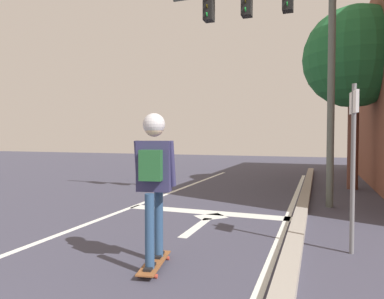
# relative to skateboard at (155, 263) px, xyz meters

# --- Properties ---
(lane_line_center) EXTENTS (0.12, 20.00, 0.01)m
(lane_line_center) POSITION_rel_skateboard_xyz_m (-2.11, 1.22, -0.06)
(lane_line_center) COLOR silver
(lane_line_center) RESTS_ON ground
(lane_line_curbside) EXTENTS (0.12, 20.00, 0.01)m
(lane_line_curbside) POSITION_rel_skateboard_xyz_m (1.30, 1.22, -0.06)
(lane_line_curbside) COLOR silver
(lane_line_curbside) RESTS_ON ground
(stop_bar) EXTENTS (3.56, 0.40, 0.01)m
(stop_bar) POSITION_rel_skateboard_xyz_m (-0.33, 3.16, -0.06)
(stop_bar) COLOR silver
(stop_bar) RESTS_ON ground
(lane_arrow_stem) EXTENTS (0.16, 1.40, 0.01)m
(lane_arrow_stem) POSITION_rel_skateboard_xyz_m (-0.15, 1.96, -0.06)
(lane_arrow_stem) COLOR silver
(lane_arrow_stem) RESTS_ON ground
(lane_arrow_head) EXTENTS (0.71, 0.71, 0.01)m
(lane_arrow_head) POSITION_rel_skateboard_xyz_m (-0.15, 2.81, -0.06)
(lane_arrow_head) COLOR silver
(lane_arrow_head) RESTS_ON ground
(curb_strip) EXTENTS (0.24, 24.00, 0.14)m
(curb_strip) POSITION_rel_skateboard_xyz_m (1.55, 1.22, 0.01)
(curb_strip) COLOR #9B958A
(curb_strip) RESTS_ON ground
(skateboard) EXTENTS (0.37, 0.88, 0.08)m
(skateboard) POSITION_rel_skateboard_xyz_m (0.00, 0.00, 0.00)
(skateboard) COLOR brown
(skateboard) RESTS_ON ground
(skater) EXTENTS (0.49, 0.65, 1.81)m
(skater) POSITION_rel_skateboard_xyz_m (0.00, -0.01, 1.18)
(skater) COLOR navy
(skater) RESTS_ON skateboard
(traffic_signal_mast) EXTENTS (3.94, 0.34, 5.58)m
(traffic_signal_mast) POSITION_rel_skateboard_xyz_m (1.02, 4.66, 3.95)
(traffic_signal_mast) COLOR #575F57
(traffic_signal_mast) RESTS_ON ground
(street_sign_post) EXTENTS (0.08, 0.44, 2.32)m
(street_sign_post) POSITION_rel_skateboard_xyz_m (2.30, 1.41, 1.45)
(street_sign_post) COLOR slate
(street_sign_post) RESTS_ON ground
(roadside_tree) EXTENTS (3.04, 3.04, 5.54)m
(roadside_tree) POSITION_rel_skateboard_xyz_m (2.85, 7.83, 3.93)
(roadside_tree) COLOR brown
(roadside_tree) RESTS_ON ground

